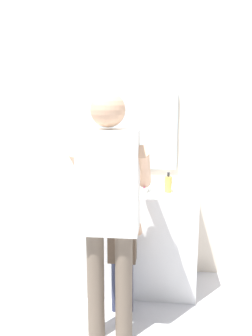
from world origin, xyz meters
The scene contains 9 objects.
ground_plane centered at (0.00, 0.00, 0.00)m, with size 14.00×14.00×0.00m, color silver.
back_wall centered at (0.00, 0.62, 1.35)m, with size 4.40×0.10×2.70m.
vanity_cabinet centered at (0.00, 0.30, 0.43)m, with size 1.14×0.54×0.86m, color white.
sink_basin centered at (0.00, 0.28, 0.91)m, with size 0.35×0.35×0.11m.
faucet centered at (0.00, 0.49, 0.94)m, with size 0.18×0.14×0.18m.
toothbrush_cup centered at (-0.31, 0.37, 0.91)m, with size 0.07×0.07×0.21m.
soap_bottle centered at (0.33, 0.26, 0.92)m, with size 0.06×0.06×0.17m.
child_toddler centered at (0.00, -0.10, 0.54)m, with size 0.28×0.28×0.90m.
adult_parent centered at (-0.05, -0.39, 0.99)m, with size 0.51×0.54×1.65m.
Camera 1 is at (0.29, -2.53, 1.61)m, focal length 37.45 mm.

